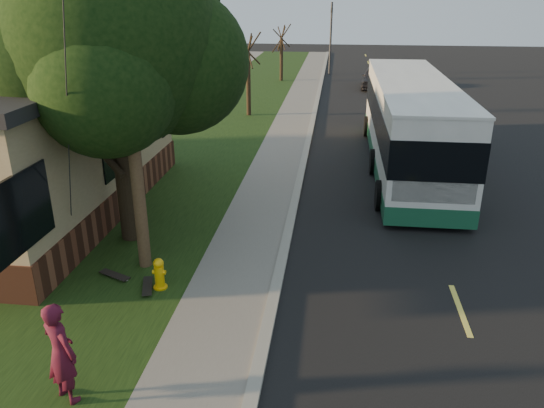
{
  "coord_description": "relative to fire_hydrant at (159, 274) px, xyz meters",
  "views": [
    {
      "loc": [
        1.17,
        -10.05,
        6.33
      ],
      "look_at": [
        -0.27,
        1.82,
        1.5
      ],
      "focal_mm": 35.0,
      "sensor_mm": 36.0,
      "label": 1
    }
  ],
  "objects": [
    {
      "name": "leafy_tree",
      "position": [
        -1.57,
        2.65,
        4.73
      ],
      "size": [
        6.3,
        6.0,
        7.8
      ],
      "color": "black",
      "rests_on": "grass_verge"
    },
    {
      "name": "grass_verge",
      "position": [
        -1.9,
        10.0,
        -0.4
      ],
      "size": [
        5.0,
        80.0,
        0.07
      ],
      "primitive_type": "cube",
      "color": "black",
      "rests_on": "ground"
    },
    {
      "name": "distant_car",
      "position": [
        6.35,
        27.92,
        0.29
      ],
      "size": [
        2.08,
        4.36,
        1.44
      ],
      "primitive_type": "imported",
      "rotation": [
        0.0,
        0.0,
        -0.09
      ],
      "color": "black",
      "rests_on": "ground"
    },
    {
      "name": "bare_tree_near",
      "position": [
        -0.9,
        18.0,
        1.72
      ],
      "size": [
        1.38,
        1.21,
        4.31
      ],
      "color": "black",
      "rests_on": "grass_verge"
    },
    {
      "name": "transit_bus",
      "position": [
        6.52,
        9.96,
        1.34
      ],
      "size": [
        2.83,
        12.27,
        3.32
      ],
      "color": "silver",
      "rests_on": "ground"
    },
    {
      "name": "sidewalk",
      "position": [
        1.6,
        10.0,
        -0.39
      ],
      "size": [
        2.0,
        80.0,
        0.08
      ],
      "primitive_type": "cube",
      "color": "slate",
      "rests_on": "ground"
    },
    {
      "name": "dumpster",
      "position": [
        -6.21,
        5.55,
        0.25
      ],
      "size": [
        1.58,
        1.32,
        1.28
      ],
      "color": "#133219",
      "rests_on": "building_lot"
    },
    {
      "name": "curb",
      "position": [
        2.6,
        10.0,
        -0.37
      ],
      "size": [
        0.25,
        80.0,
        0.12
      ],
      "primitive_type": "cube",
      "color": "gray",
      "rests_on": "ground"
    },
    {
      "name": "fire_hydrant",
      "position": [
        0.0,
        0.0,
        0.0
      ],
      "size": [
        0.32,
        0.32,
        0.74
      ],
      "color": "yellow",
      "rests_on": "grass_verge"
    },
    {
      "name": "road",
      "position": [
        6.6,
        10.0,
        -0.43
      ],
      "size": [
        8.0,
        80.0,
        0.01
      ],
      "primitive_type": "cube",
      "color": "black",
      "rests_on": "ground"
    },
    {
      "name": "skateboarder",
      "position": [
        -0.41,
        -3.57,
        0.54
      ],
      "size": [
        0.78,
        0.69,
        1.8
      ],
      "primitive_type": "imported",
      "rotation": [
        0.0,
        0.0,
        2.65
      ],
      "color": "#450D20",
      "rests_on": "grass_verge"
    },
    {
      "name": "bare_tree_far",
      "position": [
        -0.4,
        30.0,
        1.57
      ],
      "size": [
        1.38,
        1.21,
        4.03
      ],
      "color": "black",
      "rests_on": "grass_verge"
    },
    {
      "name": "utility_pole",
      "position": [
        -0.71,
        0.99,
        4.2
      ],
      "size": [
        2.86,
        3.21,
        9.07
      ],
      "color": "#473321",
      "rests_on": "ground"
    },
    {
      "name": "traffic_signal",
      "position": [
        3.1,
        34.0,
        2.73
      ],
      "size": [
        0.18,
        0.22,
        5.5
      ],
      "color": "#2D2D30",
      "rests_on": "ground"
    },
    {
      "name": "ground",
      "position": [
        2.6,
        0.0,
        -0.43
      ],
      "size": [
        120.0,
        120.0,
        0.0
      ],
      "primitive_type": "plane",
      "color": "black",
      "rests_on": "ground"
    },
    {
      "name": "skateboard_main",
      "position": [
        -0.28,
        -0.07,
        -0.3
      ],
      "size": [
        0.45,
        0.87,
        0.08
      ],
      "color": "black",
      "rests_on": "grass_verge"
    },
    {
      "name": "skateboard_spare",
      "position": [
        -1.21,
        0.32,
        -0.3
      ],
      "size": [
        0.86,
        0.54,
        0.08
      ],
      "color": "black",
      "rests_on": "grass_verge"
    }
  ]
}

